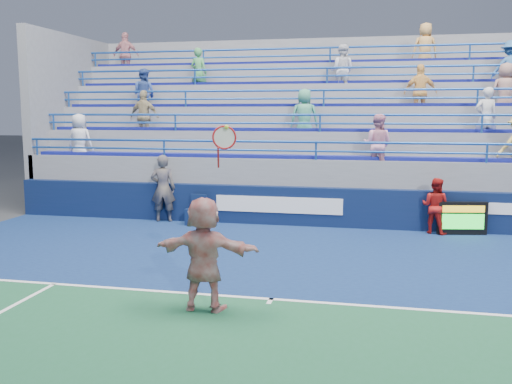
% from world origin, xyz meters
% --- Properties ---
extents(ground, '(120.00, 120.00, 0.00)m').
position_xyz_m(ground, '(0.00, 0.00, 0.00)').
color(ground, '#333538').
extents(sponsor_wall, '(18.00, 0.32, 1.10)m').
position_xyz_m(sponsor_wall, '(0.00, 6.50, 0.55)').
color(sponsor_wall, '#0A183A').
rests_on(sponsor_wall, ground).
extents(bleacher_stand, '(18.00, 5.60, 6.13)m').
position_xyz_m(bleacher_stand, '(0.00, 10.27, 1.55)').
color(bleacher_stand, slate).
rests_on(bleacher_stand, ground).
extents(serve_speed_board, '(1.27, 0.37, 0.88)m').
position_xyz_m(serve_speed_board, '(3.89, 6.15, 0.44)').
color(serve_speed_board, black).
rests_on(serve_speed_board, ground).
extents(judge_chair, '(0.53, 0.54, 0.86)m').
position_xyz_m(judge_chair, '(-3.30, 5.97, 0.27)').
color(judge_chair, '#0D1C40').
rests_on(judge_chair, ground).
extents(tennis_player, '(1.74, 0.58, 2.99)m').
position_xyz_m(tennis_player, '(-0.96, -0.70, 0.94)').
color(tennis_player, silver).
rests_on(tennis_player, ground).
extents(line_judge, '(0.79, 0.59, 1.96)m').
position_xyz_m(line_judge, '(-4.38, 6.24, 0.98)').
color(line_judge, '#131736').
rests_on(line_judge, ground).
extents(ball_girl, '(0.89, 0.81, 1.48)m').
position_xyz_m(ball_girl, '(3.21, 6.18, 0.74)').
color(ball_girl, '#AC1613').
rests_on(ball_girl, ground).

